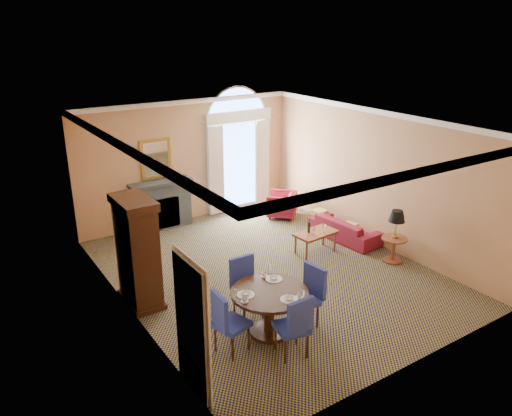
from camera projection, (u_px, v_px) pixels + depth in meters
ground at (269, 272)px, 10.67m from camera, size 7.50×7.50×0.00m
room_envelope at (251, 151)px, 10.30m from camera, size 6.04×7.52×3.45m
armoire at (138, 254)px, 9.18m from camera, size 0.60×1.06×2.09m
dining_table at (269, 303)px, 8.34m from camera, size 1.31×1.31×1.02m
dining_chair_north at (245, 283)px, 8.94m from camera, size 0.51×0.52×1.09m
dining_chair_south at (296, 324)px, 7.72m from camera, size 0.57×0.57×1.09m
dining_chair_east at (309, 292)px, 8.64m from camera, size 0.58×0.57×1.09m
dining_chair_west at (226, 319)px, 7.84m from camera, size 0.60×0.60×1.09m
sofa at (345, 229)px, 12.21m from camera, size 0.87×1.89×0.54m
armchair at (282, 205)px, 13.60m from camera, size 1.06×1.06×0.69m
coffee_table at (316, 234)px, 11.42m from camera, size 1.04×0.64×0.83m
side_table at (396, 230)px, 10.88m from camera, size 0.57×0.57×1.18m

